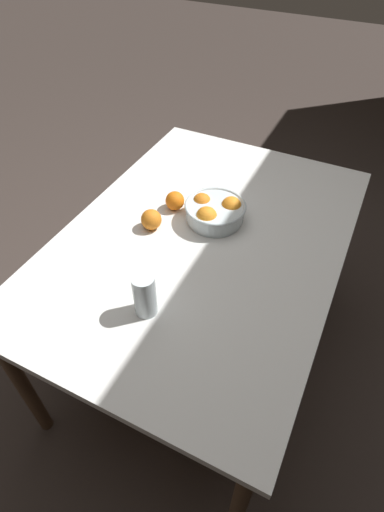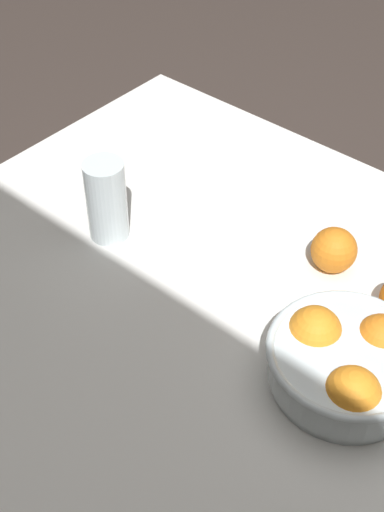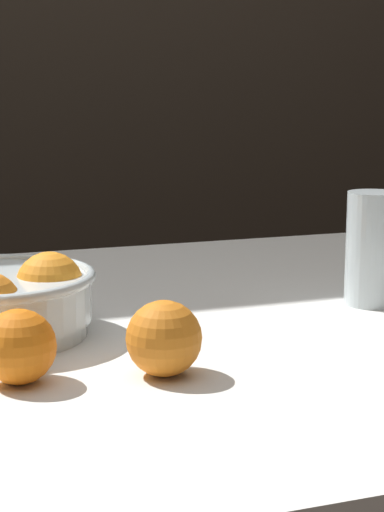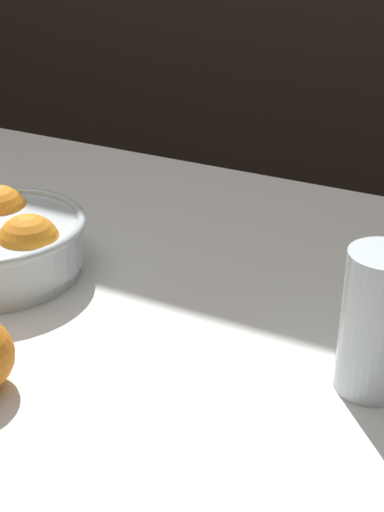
% 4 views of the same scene
% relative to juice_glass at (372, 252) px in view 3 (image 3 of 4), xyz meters
% --- Properties ---
extents(dining_table, '(1.37, 0.96, 0.73)m').
position_rel_juice_glass_xyz_m(dining_table, '(-0.38, 0.01, -0.14)').
color(dining_table, white).
rests_on(dining_table, ground_plane).
extents(juice_glass, '(0.07, 0.07, 0.15)m').
position_rel_juice_glass_xyz_m(juice_glass, '(0.00, 0.00, 0.00)').
color(juice_glass, '#F4A314').
rests_on(juice_glass, dining_table).
extents(orange_loose_near_bowl, '(0.07, 0.07, 0.07)m').
position_rel_juice_glass_xyz_m(orange_loose_near_bowl, '(-0.48, -0.16, -0.03)').
color(orange_loose_near_bowl, orange).
rests_on(orange_loose_near_bowl, dining_table).
extents(orange_loose_front, '(0.08, 0.08, 0.08)m').
position_rel_juice_glass_xyz_m(orange_loose_front, '(-0.34, -0.18, -0.03)').
color(orange_loose_front, orange).
rests_on(orange_loose_front, dining_table).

